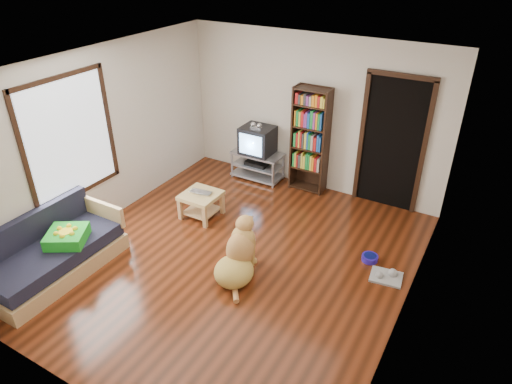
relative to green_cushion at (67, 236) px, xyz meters
The scene contains 18 objects.
ground 2.18m from the green_cushion, 34.64° to the left, with size 5.00×5.00×0.00m, color #5F2510.
ceiling 2.99m from the green_cushion, 34.64° to the left, with size 5.00×5.00×0.00m, color white.
wall_back 4.18m from the green_cushion, 64.74° to the left, with size 4.50×4.50×0.00m, color beige.
wall_front 2.32m from the green_cushion, 36.41° to the right, with size 4.50×4.50×0.00m, color beige.
wall_left 1.53m from the green_cushion, 112.47° to the left, with size 5.00×5.00×0.00m, color beige.
wall_right 4.25m from the green_cushion, 16.82° to the left, with size 5.00×5.00×0.00m, color beige.
green_cushion is the anchor object (origin of this frame).
laptop 2.00m from the green_cushion, 68.54° to the left, with size 0.35×0.22×0.03m, color #B9BABE.
dog_bowl 4.01m from the green_cushion, 31.95° to the left, with size 0.22×0.22×0.08m, color #27169C.
grey_rag 4.15m from the green_cushion, 26.79° to the left, with size 0.40×0.32×0.03m, color #989898.
window 1.32m from the green_cushion, 124.31° to the left, with size 0.03×1.46×1.70m.
doorway 4.86m from the green_cushion, 49.96° to the left, with size 1.03×0.05×2.19m.
tv_stand 3.57m from the green_cushion, 76.19° to the left, with size 0.90×0.45×0.50m.
crt_tv 3.59m from the green_cushion, 76.28° to the left, with size 0.55×0.52×0.58m.
bookshelf 4.01m from the green_cushion, 63.13° to the left, with size 0.60×0.30×1.80m.
sofa 0.32m from the green_cushion, 125.82° to the right, with size 0.80×1.80×0.80m.
coffee_table 2.04m from the green_cushion, 68.85° to the left, with size 0.55×0.55×0.40m.
dog 2.22m from the green_cushion, 25.94° to the left, with size 0.56×0.95×0.80m.
Camera 1 is at (2.76, -4.17, 3.89)m, focal length 32.00 mm.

